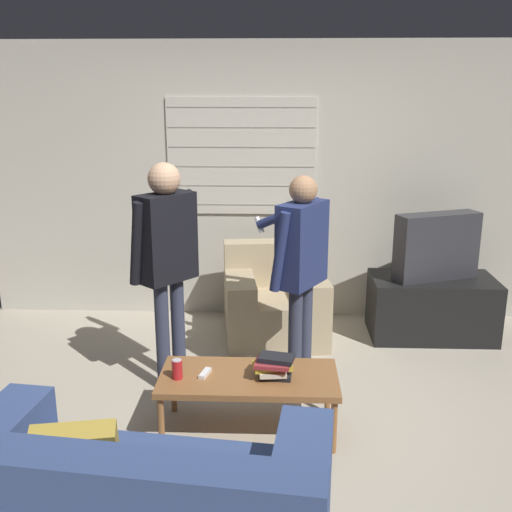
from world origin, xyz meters
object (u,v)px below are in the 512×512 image
Objects in this scene: person_right_standing at (300,257)px; book_stack at (274,366)px; coffee_table at (249,381)px; spare_remote at (205,373)px; tv at (436,246)px; armchair_beige at (274,302)px; soda_can at (177,369)px; person_left_standing at (166,249)px.

book_stack is (-0.18, -0.66, -0.52)m from person_right_standing.
spare_remote is (-0.28, -0.01, 0.05)m from coffee_table.
spare_remote is at bearing 20.72° from tv.
tv is 0.49× the size of person_right_standing.
armchair_beige is at bearing 42.99° from person_right_standing.
soda_can is (-0.44, -0.06, 0.10)m from coffee_table.
armchair_beige is 1.24× the size of tv.
person_left_standing reaches higher than person_right_standing.
tv is at bearing 46.24° from coffee_table.
tv is (1.54, 1.61, 0.47)m from coffee_table.
armchair_beige is at bearing 90.34° from book_stack.
person_right_standing reaches higher than soda_can.
spare_remote is (0.17, 0.05, -0.05)m from soda_can.
armchair_beige reaches higher than coffee_table.
book_stack is at bearing -163.73° from person_right_standing.
armchair_beige is at bearing -18.04° from tv.
person_right_standing reaches higher than tv.
person_right_standing is (0.94, 0.05, -0.07)m from person_left_standing.
person_right_standing reaches higher than spare_remote.
tv is 2.46m from spare_remote.
coffee_table is at bearing -94.02° from person_left_standing.
book_stack reaches higher than spare_remote.
coffee_table is at bearing 173.17° from book_stack.
tv is at bearing -20.14° from person_right_standing.
armchair_beige is at bearing 89.10° from spare_remote.
soda_can is (-0.60, -0.04, -0.01)m from book_stack.
book_stack is at bearing 83.11° from armchair_beige.
armchair_beige is 1.41m from person_left_standing.
tv reaches higher than spare_remote.
tv is 6.07× the size of soda_can.
person_left_standing is (-2.15, -1.01, 0.23)m from tv.
tv reaches higher than armchair_beige.
spare_remote reaches higher than coffee_table.
armchair_beige is at bearing 1.55° from person_left_standing.
person_left_standing is 1.06× the size of person_right_standing.
person_left_standing is at bearing 135.55° from coffee_table.
book_stack is at bearing 12.82° from spare_remote.
soda_can is at bearing -172.70° from coffee_table.
book_stack is (-1.38, -1.63, -0.36)m from tv.
person_left_standing is 0.90m from soda_can.
person_right_standing is (0.19, -0.89, 0.67)m from armchair_beige.
tv is 2.61m from soda_can.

